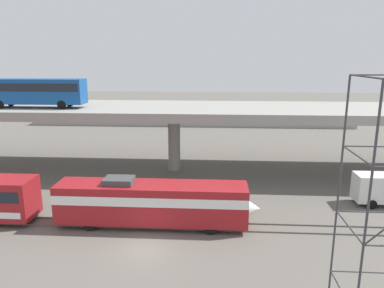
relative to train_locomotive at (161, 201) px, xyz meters
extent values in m
plane|color=#605B54|center=(-0.69, -4.00, -2.19)|extent=(260.00, 260.00, 0.00)
cube|color=#59544C|center=(-0.69, -0.73, -2.13)|extent=(110.00, 0.12, 0.12)
cube|color=#59544C|center=(-0.69, 0.73, -2.13)|extent=(110.00, 0.12, 0.12)
cube|color=maroon|center=(-0.79, 0.00, -0.11)|extent=(15.87, 3.00, 3.20)
cube|color=white|center=(-0.79, 0.00, 0.46)|extent=(15.87, 3.04, 0.77)
cone|color=white|center=(7.14, 0.00, -0.43)|extent=(2.16, 2.85, 2.85)
cube|color=black|center=(5.52, 0.00, 0.78)|extent=(2.16, 2.70, 1.02)
cube|color=#3F3F42|center=(-3.50, 0.00, 1.74)|extent=(2.40, 1.80, 0.50)
cylinder|color=black|center=(4.16, 1.35, -1.71)|extent=(0.96, 0.18, 0.96)
cylinder|color=black|center=(4.16, -1.35, -1.71)|extent=(0.96, 0.18, 0.96)
cylinder|color=black|center=(-5.75, 1.35, -1.71)|extent=(0.96, 0.18, 0.96)
cylinder|color=black|center=(-5.75, -1.35, -1.71)|extent=(0.96, 0.18, 0.96)
cylinder|color=black|center=(-14.70, 1.35, -1.73)|extent=(0.92, 0.18, 0.92)
cube|color=gray|center=(-0.69, 16.00, 5.36)|extent=(96.00, 12.62, 1.04)
cylinder|color=gray|center=(-0.69, 16.00, 1.32)|extent=(1.50, 1.50, 7.03)
cube|color=#14478C|center=(-17.04, 13.81, 7.83)|extent=(12.00, 2.55, 2.90)
cube|color=black|center=(-17.04, 13.81, 8.35)|extent=(11.52, 2.59, 0.93)
cube|color=black|center=(-11.09, 13.81, 8.17)|extent=(0.08, 2.30, 1.74)
cylinder|color=black|center=(-13.32, 15.02, 6.38)|extent=(1.00, 0.26, 1.00)
cylinder|color=black|center=(-13.32, 12.60, 6.38)|extent=(1.00, 0.26, 1.00)
cylinder|color=black|center=(-20.76, 15.02, 6.38)|extent=(1.00, 0.26, 1.00)
cylinder|color=black|center=(-20.76, 12.60, 6.38)|extent=(1.00, 0.26, 1.00)
cube|color=silver|center=(20.23, 5.85, -0.45)|extent=(4.60, 2.30, 2.60)
cylinder|color=black|center=(19.22, 6.94, -1.75)|extent=(0.88, 0.28, 0.88)
cylinder|color=black|center=(19.22, 4.76, -1.75)|extent=(0.88, 0.28, 0.88)
cylinder|color=#38383D|center=(10.37, -11.22, 4.35)|extent=(0.10, 0.10, 13.09)
cylinder|color=#38383D|center=(10.37, -14.53, 4.35)|extent=(0.10, 0.10, 13.09)
cylinder|color=#38383D|center=(12.03, -11.22, 1.08)|extent=(3.31, 0.07, 0.07)
cylinder|color=#38383D|center=(12.03, -11.22, 4.35)|extent=(3.31, 0.07, 0.07)
cylinder|color=#38383D|center=(10.37, -12.87, 4.35)|extent=(0.07, 3.31, 0.07)
cylinder|color=#38383D|center=(12.03, -11.22, 7.63)|extent=(3.31, 0.07, 0.07)
cylinder|color=#38383D|center=(10.37, -12.87, 7.63)|extent=(0.07, 3.31, 0.07)
cylinder|color=#38383D|center=(10.37, -12.87, 10.90)|extent=(0.07, 3.31, 0.07)
cube|color=gray|center=(-0.69, 51.00, -1.40)|extent=(66.99, 11.88, 1.59)
cube|color=#B7B7BC|center=(23.04, 49.38, 0.07)|extent=(4.48, 1.88, 0.70)
cube|color=#1E232B|center=(23.27, 49.38, 0.66)|extent=(1.97, 1.65, 0.48)
cylinder|color=black|center=(21.65, 48.49, -0.28)|extent=(0.64, 0.20, 0.64)
cylinder|color=black|center=(21.65, 50.27, -0.28)|extent=(0.64, 0.20, 0.64)
cylinder|color=black|center=(24.43, 48.49, -0.28)|extent=(0.64, 0.20, 0.64)
cylinder|color=black|center=(24.43, 50.27, -0.28)|extent=(0.64, 0.20, 0.64)
cube|color=#515459|center=(17.18, 49.74, 0.07)|extent=(4.24, 1.81, 0.70)
cube|color=#1E232B|center=(17.39, 49.74, 0.66)|extent=(1.87, 1.60, 0.48)
cylinder|color=black|center=(15.87, 48.88, -0.28)|extent=(0.64, 0.20, 0.64)
cylinder|color=black|center=(15.87, 50.60, -0.28)|extent=(0.64, 0.20, 0.64)
cylinder|color=black|center=(18.50, 48.88, -0.28)|extent=(0.64, 0.20, 0.64)
cylinder|color=black|center=(18.50, 50.60, -0.28)|extent=(0.64, 0.20, 0.64)
cube|color=silver|center=(-19.65, 49.95, 0.07)|extent=(4.54, 1.70, 0.70)
cube|color=#1E232B|center=(-19.43, 49.95, 0.66)|extent=(2.00, 1.50, 0.48)
cylinder|color=black|center=(-21.06, 49.14, -0.28)|extent=(0.64, 0.20, 0.64)
cylinder|color=black|center=(-21.06, 50.76, -0.28)|extent=(0.64, 0.20, 0.64)
cylinder|color=black|center=(-18.25, 49.14, -0.28)|extent=(0.64, 0.20, 0.64)
cylinder|color=black|center=(-18.25, 50.76, -0.28)|extent=(0.64, 0.20, 0.64)
cube|color=silver|center=(-7.13, 51.02, 0.07)|extent=(4.48, 1.81, 0.70)
cube|color=#1E232B|center=(-6.91, 51.02, 0.66)|extent=(1.97, 1.59, 0.48)
cylinder|color=black|center=(-8.52, 50.16, -0.28)|extent=(0.64, 0.20, 0.64)
cylinder|color=black|center=(-8.52, 51.88, -0.28)|extent=(0.64, 0.20, 0.64)
cylinder|color=black|center=(-5.74, 50.16, -0.28)|extent=(0.64, 0.20, 0.64)
cylinder|color=black|center=(-5.74, 51.88, -0.28)|extent=(0.64, 0.20, 0.64)
cube|color=#9E998C|center=(17.08, 53.92, 0.07)|extent=(4.05, 1.74, 0.70)
cube|color=#1E232B|center=(17.28, 53.92, 0.66)|extent=(1.78, 1.53, 0.48)
cylinder|color=black|center=(15.82, 53.10, -0.28)|extent=(0.64, 0.20, 0.64)
cylinder|color=black|center=(15.82, 54.75, -0.28)|extent=(0.64, 0.20, 0.64)
cylinder|color=black|center=(18.33, 53.10, -0.28)|extent=(0.64, 0.20, 0.64)
cylinder|color=black|center=(18.33, 54.75, -0.28)|extent=(0.64, 0.20, 0.64)
cube|color=#9E998C|center=(8.63, 53.88, 0.07)|extent=(4.11, 1.80, 0.70)
cube|color=#1E232B|center=(8.43, 53.88, 0.66)|extent=(1.81, 1.58, 0.48)
cylinder|color=black|center=(9.91, 54.74, -0.28)|extent=(0.64, 0.20, 0.64)
cylinder|color=black|center=(9.91, 53.03, -0.28)|extent=(0.64, 0.20, 0.64)
cylinder|color=black|center=(7.36, 54.74, -0.28)|extent=(0.64, 0.20, 0.64)
cylinder|color=black|center=(7.36, 53.03, -0.28)|extent=(0.64, 0.20, 0.64)
cube|color=navy|center=(-0.69, 74.00, -2.19)|extent=(140.00, 36.00, 0.01)
camera|label=1|loc=(4.38, -28.07, 11.61)|focal=33.93mm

